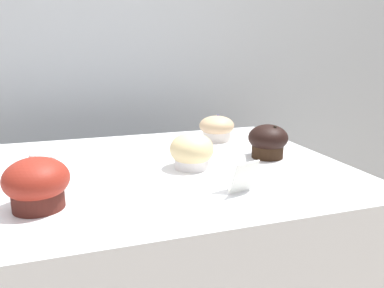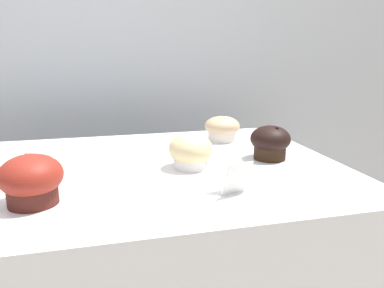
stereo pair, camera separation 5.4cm
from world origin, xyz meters
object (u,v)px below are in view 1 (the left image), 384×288
muffin_front_center (217,128)px  muffin_back_right (192,152)px  muffin_front_left (268,141)px  muffin_back_left (37,183)px

muffin_front_center → muffin_back_right: size_ratio=1.03×
muffin_back_right → muffin_front_left: 0.19m
muffin_back_right → muffin_front_center: bearing=56.4°
muffin_back_left → muffin_front_left: muffin_back_left is taller
muffin_front_center → muffin_back_left: size_ratio=0.95×
muffin_front_left → muffin_back_right: bearing=-173.8°
muffin_front_center → muffin_front_left: size_ratio=1.05×
muffin_back_left → muffin_front_center: bearing=37.6°
muffin_front_center → muffin_front_left: (0.05, -0.20, 0.00)m
muffin_back_left → muffin_back_right: muffin_back_left is taller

